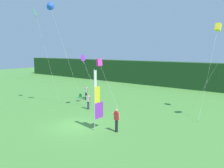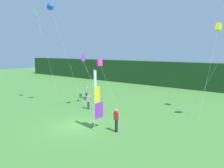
{
  "view_description": "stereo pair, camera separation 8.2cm",
  "coord_description": "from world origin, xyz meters",
  "px_view_note": "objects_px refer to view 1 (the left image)",
  "views": [
    {
      "loc": [
        12.65,
        -11.83,
        5.98
      ],
      "look_at": [
        0.93,
        3.51,
        3.1
      ],
      "focal_mm": 35.38,
      "sensor_mm": 36.0,
      "label": 1
    },
    {
      "loc": [
        12.72,
        -11.78,
        5.98
      ],
      "look_at": [
        0.93,
        3.51,
        3.1
      ],
      "focal_mm": 35.38,
      "sensor_mm": 36.0,
      "label": 2
    }
  ],
  "objects_px": {
    "banner_flag": "(97,101)",
    "person_near_banner": "(86,92)",
    "kite_magenta_box_4": "(99,63)",
    "kite_green_diamond_3": "(38,21)",
    "person_far_left": "(88,101)",
    "kite_yellow_box_1": "(218,28)",
    "person_mid_field": "(117,120)",
    "folding_chair": "(80,97)",
    "kite_blue_delta_5": "(50,6)",
    "kite_purple_delta_0": "(82,58)"
  },
  "relations": [
    {
      "from": "kite_purple_delta_0",
      "to": "banner_flag",
      "type": "bearing_deg",
      "value": -36.07
    },
    {
      "from": "person_near_banner",
      "to": "folding_chair",
      "type": "distance_m",
      "value": 1.06
    },
    {
      "from": "person_far_left",
      "to": "kite_yellow_box_1",
      "type": "height_order",
      "value": "kite_yellow_box_1"
    },
    {
      "from": "folding_chair",
      "to": "kite_blue_delta_5",
      "type": "height_order",
      "value": "kite_blue_delta_5"
    },
    {
      "from": "person_mid_field",
      "to": "person_far_left",
      "type": "bearing_deg",
      "value": 150.69
    },
    {
      "from": "person_mid_field",
      "to": "kite_blue_delta_5",
      "type": "bearing_deg",
      "value": 169.52
    },
    {
      "from": "banner_flag",
      "to": "kite_blue_delta_5",
      "type": "distance_m",
      "value": 11.8
    },
    {
      "from": "person_near_banner",
      "to": "kite_yellow_box_1",
      "type": "relative_size",
      "value": 0.21
    },
    {
      "from": "person_near_banner",
      "to": "kite_magenta_box_4",
      "type": "xyz_separation_m",
      "value": [
        1.97,
        0.25,
        3.7
      ]
    },
    {
      "from": "kite_blue_delta_5",
      "to": "person_mid_field",
      "type": "bearing_deg",
      "value": -10.48
    },
    {
      "from": "kite_magenta_box_4",
      "to": "kite_green_diamond_3",
      "type": "bearing_deg",
      "value": -135.15
    },
    {
      "from": "banner_flag",
      "to": "person_mid_field",
      "type": "relative_size",
      "value": 2.64
    },
    {
      "from": "banner_flag",
      "to": "kite_purple_delta_0",
      "type": "height_order",
      "value": "kite_purple_delta_0"
    },
    {
      "from": "banner_flag",
      "to": "person_near_banner",
      "type": "xyz_separation_m",
      "value": [
        -7.96,
        7.01,
        -1.29
      ]
    },
    {
      "from": "banner_flag",
      "to": "person_far_left",
      "type": "xyz_separation_m",
      "value": [
        -4.67,
        3.92,
        -1.36
      ]
    },
    {
      "from": "folding_chair",
      "to": "kite_yellow_box_1",
      "type": "distance_m",
      "value": 16.49
    },
    {
      "from": "folding_chair",
      "to": "kite_blue_delta_5",
      "type": "distance_m",
      "value": 10.66
    },
    {
      "from": "banner_flag",
      "to": "kite_yellow_box_1",
      "type": "distance_m",
      "value": 13.04
    },
    {
      "from": "kite_green_diamond_3",
      "to": "kite_blue_delta_5",
      "type": "relative_size",
      "value": 0.96
    },
    {
      "from": "person_far_left",
      "to": "kite_blue_delta_5",
      "type": "relative_size",
      "value": 0.15
    },
    {
      "from": "banner_flag",
      "to": "kite_purple_delta_0",
      "type": "bearing_deg",
      "value": 143.93
    },
    {
      "from": "folding_chair",
      "to": "kite_blue_delta_5",
      "type": "xyz_separation_m",
      "value": [
        -0.03,
        -3.81,
        9.96
      ]
    },
    {
      "from": "banner_flag",
      "to": "person_far_left",
      "type": "relative_size",
      "value": 2.82
    },
    {
      "from": "banner_flag",
      "to": "kite_magenta_box_4",
      "type": "distance_m",
      "value": 9.71
    },
    {
      "from": "kite_green_diamond_3",
      "to": "folding_chair",
      "type": "bearing_deg",
      "value": 53.36
    },
    {
      "from": "folding_chair",
      "to": "person_far_left",
      "type": "bearing_deg",
      "value": -31.64
    },
    {
      "from": "folding_chair",
      "to": "kite_blue_delta_5",
      "type": "relative_size",
      "value": 0.08
    },
    {
      "from": "person_mid_field",
      "to": "folding_chair",
      "type": "distance_m",
      "value": 11.14
    },
    {
      "from": "person_far_left",
      "to": "kite_green_diamond_3",
      "type": "distance_m",
      "value": 10.44
    },
    {
      "from": "kite_blue_delta_5",
      "to": "person_near_banner",
      "type": "bearing_deg",
      "value": 87.74
    },
    {
      "from": "person_near_banner",
      "to": "kite_purple_delta_0",
      "type": "xyz_separation_m",
      "value": [
        2.39,
        -2.95,
        4.29
      ]
    },
    {
      "from": "person_mid_field",
      "to": "kite_green_diamond_3",
      "type": "distance_m",
      "value": 14.94
    },
    {
      "from": "banner_flag",
      "to": "kite_purple_delta_0",
      "type": "xyz_separation_m",
      "value": [
        -5.57,
        4.06,
        3.0
      ]
    },
    {
      "from": "kite_purple_delta_0",
      "to": "person_far_left",
      "type": "bearing_deg",
      "value": -8.51
    },
    {
      "from": "person_far_left",
      "to": "kite_yellow_box_1",
      "type": "xyz_separation_m",
      "value": [
        10.63,
        6.08,
        7.22
      ]
    },
    {
      "from": "banner_flag",
      "to": "kite_yellow_box_1",
      "type": "bearing_deg",
      "value": 59.18
    },
    {
      "from": "banner_flag",
      "to": "kite_blue_delta_5",
      "type": "bearing_deg",
      "value": 164.57
    },
    {
      "from": "folding_chair",
      "to": "kite_yellow_box_1",
      "type": "height_order",
      "value": "kite_yellow_box_1"
    },
    {
      "from": "person_near_banner",
      "to": "folding_chair",
      "type": "height_order",
      "value": "person_near_banner"
    },
    {
      "from": "kite_magenta_box_4",
      "to": "kite_blue_delta_5",
      "type": "height_order",
      "value": "kite_blue_delta_5"
    },
    {
      "from": "person_near_banner",
      "to": "person_mid_field",
      "type": "distance_m",
      "value": 11.51
    },
    {
      "from": "banner_flag",
      "to": "person_mid_field",
      "type": "distance_m",
      "value": 2.03
    },
    {
      "from": "kite_yellow_box_1",
      "to": "kite_blue_delta_5",
      "type": "distance_m",
      "value": 16.28
    },
    {
      "from": "person_mid_field",
      "to": "kite_blue_delta_5",
      "type": "xyz_separation_m",
      "value": [
        -9.65,
        1.79,
        9.53
      ]
    },
    {
      "from": "kite_magenta_box_4",
      "to": "kite_blue_delta_5",
      "type": "relative_size",
      "value": 0.47
    },
    {
      "from": "banner_flag",
      "to": "kite_purple_delta_0",
      "type": "distance_m",
      "value": 7.52
    },
    {
      "from": "person_near_banner",
      "to": "person_far_left",
      "type": "relative_size",
      "value": 1.07
    },
    {
      "from": "kite_purple_delta_0",
      "to": "kite_yellow_box_1",
      "type": "bearing_deg",
      "value": 27.24
    },
    {
      "from": "person_mid_field",
      "to": "folding_chair",
      "type": "height_order",
      "value": "person_mid_field"
    },
    {
      "from": "person_mid_field",
      "to": "person_far_left",
      "type": "height_order",
      "value": "person_mid_field"
    }
  ]
}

